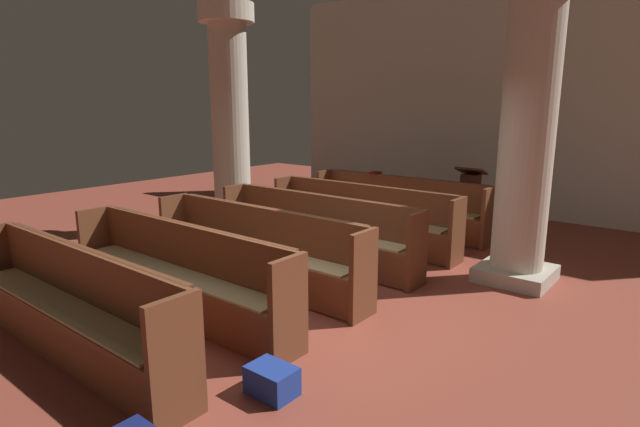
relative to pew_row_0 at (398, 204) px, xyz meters
name	(u,v)px	position (x,y,z in m)	size (l,w,h in m)	color
ground_plane	(311,306)	(0.95, -3.46, -0.49)	(19.20, 19.20, 0.00)	brown
back_wall	(513,99)	(0.95, 2.62, 1.76)	(10.00, 0.16, 4.50)	beige
pew_row_0	(398,204)	(0.00, 0.00, 0.00)	(3.22, 0.46, 0.93)	brown
pew_row_1	(361,215)	(0.00, -1.12, 0.00)	(3.22, 0.46, 0.93)	brown
pew_row_2	(315,228)	(0.00, -2.25, 0.00)	(3.22, 0.47, 0.93)	brown
pew_row_3	(256,246)	(0.00, -3.37, 0.00)	(3.22, 0.46, 0.93)	brown
pew_row_4	(177,269)	(0.00, -4.49, 0.00)	(3.22, 0.46, 0.93)	brown
pew_row_5	(68,302)	(0.00, -5.62, 0.00)	(3.22, 0.47, 0.93)	brown
pillar_aisle_side	(528,122)	(2.41, -1.23, 1.46)	(0.91, 0.91, 3.76)	#B6AD9A
pillar_far_side	(230,116)	(-2.36, -1.63, 1.46)	(0.91, 0.91, 3.76)	#B6AD9A
lectern	(469,202)	(0.82, 1.08, -0.04)	(0.48, 0.45, 1.08)	#411E13
hymn_book	(375,173)	(-0.59, 0.19, 0.46)	(0.14, 0.22, 0.03)	maroon
kneeler_box_blue	(272,381)	(1.81, -4.97, -0.38)	(0.37, 0.27, 0.22)	navy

